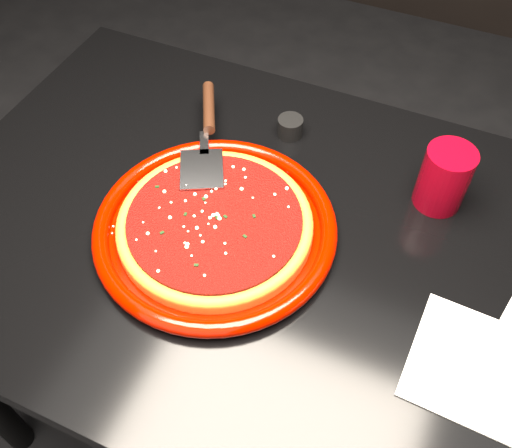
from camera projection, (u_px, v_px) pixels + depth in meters
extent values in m
cube|color=black|center=(266.00, 404.00, 1.54)|extent=(4.00, 4.00, 0.01)
cube|color=black|center=(268.00, 340.00, 1.24)|extent=(1.20, 0.80, 0.75)
cylinder|color=#7F0800|center=(215.00, 227.00, 0.94)|extent=(0.50, 0.50, 0.03)
cylinder|color=#93641D|center=(215.00, 226.00, 0.93)|extent=(0.40, 0.40, 0.02)
torus|color=#93641D|center=(215.00, 223.00, 0.93)|extent=(0.40, 0.40, 0.02)
cylinder|color=maroon|center=(215.00, 220.00, 0.92)|extent=(0.36, 0.36, 0.01)
cylinder|color=maroon|center=(444.00, 178.00, 0.95)|extent=(0.10, 0.10, 0.12)
cube|color=white|center=(475.00, 367.00, 0.80)|extent=(0.19, 0.19, 0.00)
cylinder|color=black|center=(290.00, 127.00, 1.08)|extent=(0.06, 0.06, 0.04)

